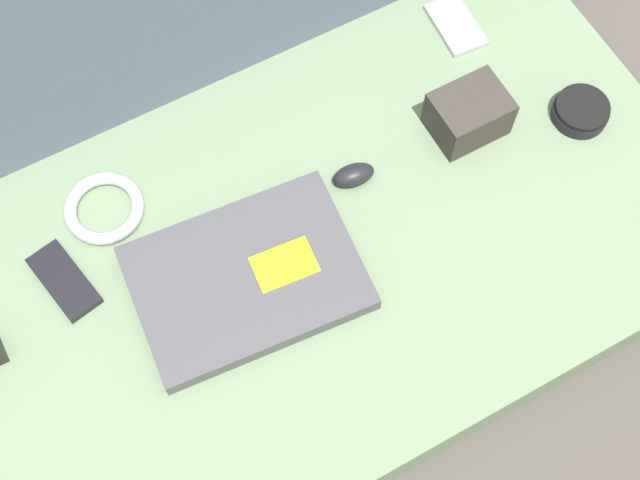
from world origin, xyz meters
TOP-DOWN VIEW (x-y plane):
  - ground_plane at (0.00, 0.00)m, footprint 8.00×8.00m
  - couch_seat at (0.00, 0.00)m, footprint 1.19×0.67m
  - laptop at (-0.12, 0.00)m, footprint 0.35×0.26m
  - computer_mouse at (0.10, 0.07)m, footprint 0.07×0.05m
  - speaker_puck at (0.47, 0.00)m, footprint 0.09×0.09m
  - phone_silver at (-0.36, 0.13)m, footprint 0.08×0.13m
  - phone_black at (0.39, 0.24)m, footprint 0.07×0.12m
  - camera_pouch at (0.30, 0.07)m, footprint 0.11×0.09m
  - cable_coil at (-0.26, 0.21)m, footprint 0.12×0.12m

SIDE VIEW (x-z plane):
  - ground_plane at x=0.00m, z-range 0.00..0.00m
  - couch_seat at x=0.00m, z-range 0.00..0.11m
  - phone_black at x=0.39m, z-range 0.11..0.12m
  - phone_silver at x=-0.36m, z-range 0.11..0.12m
  - cable_coil at x=-0.26m, z-range 0.11..0.13m
  - speaker_puck at x=0.47m, z-range 0.11..0.14m
  - computer_mouse at x=0.10m, z-range 0.11..0.14m
  - laptop at x=-0.12m, z-range 0.11..0.14m
  - camera_pouch at x=0.30m, z-range 0.11..0.18m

